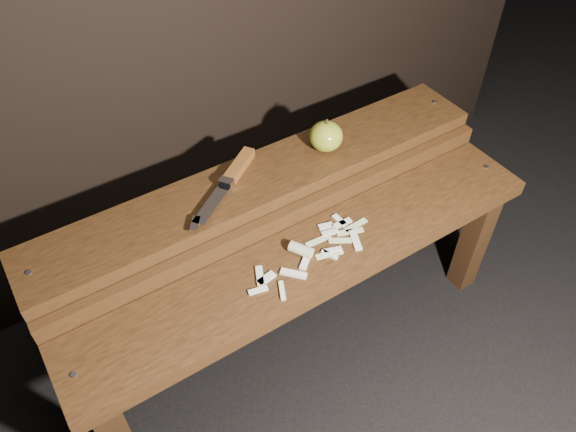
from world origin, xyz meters
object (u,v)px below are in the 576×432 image
bench_rear_tier (265,201)px  knife (233,175)px  bench_front_tier (316,275)px  apple (326,136)px

bench_rear_tier → knife: (-0.07, 0.03, 0.10)m
bench_front_tier → apple: bearing=51.4°
bench_front_tier → knife: bearing=105.3°
bench_front_tier → knife: (-0.07, 0.26, 0.16)m
bench_rear_tier → knife: bearing=157.2°
bench_rear_tier → knife: knife is taller
bench_rear_tier → apple: bearing=1.3°
bench_front_tier → apple: size_ratio=13.60×
knife → bench_front_tier: bearing=-74.7°
bench_rear_tier → bench_front_tier: bearing=-90.0°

